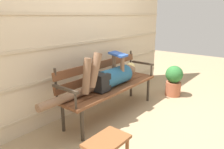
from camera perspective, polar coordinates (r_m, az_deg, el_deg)
The scene contains 6 objects.
ground_plane at distance 3.28m, azimuth 0.70°, elevation -10.80°, with size 12.00×12.00×0.00m, color tan.
house_siding at distance 3.32m, azimuth -7.25°, elevation 12.41°, with size 4.57×0.08×2.56m.
park_bench at distance 3.16m, azimuth -0.97°, elevation -2.23°, with size 1.81×0.48×0.85m.
reclining_person at distance 3.03m, azimuth -0.89°, elevation -0.63°, with size 1.77×0.27×0.57m.
footstool at distance 2.10m, azimuth -1.40°, elevation -18.85°, with size 0.43×0.29×0.34m.
potted_plant at distance 4.08m, azimuth 16.50°, elevation -1.43°, with size 0.32×0.32×0.58m.
Camera 1 is at (-2.31, -1.80, 1.47)m, focal length 33.49 mm.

